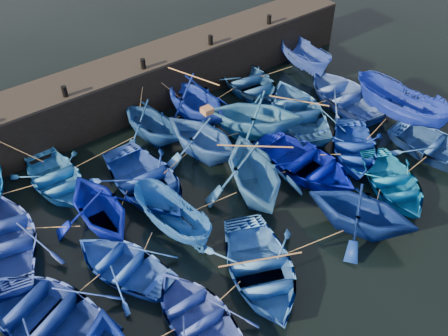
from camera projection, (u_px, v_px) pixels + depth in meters
ground at (272, 223)px, 20.03m from camera, size 120.00×120.00×0.00m
quay_wall at (138, 85)px, 25.47m from camera, size 26.00×2.50×2.50m
quay_top at (135, 62)px, 24.60m from camera, size 26.00×2.50×0.12m
bollard_1 at (65, 91)px, 22.04m from camera, size 0.24×0.24×0.50m
bollard_2 at (143, 64)px, 23.86m from camera, size 0.24×0.24×0.50m
bollard_3 at (211, 40)px, 25.67m from camera, size 0.24×0.24×0.50m
bollard_4 at (269, 19)px, 27.49m from camera, size 0.24×0.24×0.50m
boat_1 at (55, 178)px, 21.37m from camera, size 3.26×4.46×0.91m
boat_2 at (150, 121)px, 23.45m from camera, size 3.97×4.44×2.10m
boat_3 at (194, 98)px, 24.58m from camera, size 4.24×4.85×2.45m
boat_4 at (249, 82)px, 27.02m from camera, size 4.20×5.47×1.06m
boat_5 at (304, 57)px, 28.43m from camera, size 2.31×4.59×1.70m
boat_6 at (3, 239)px, 18.68m from camera, size 4.92×6.06×1.11m
boat_7 at (99, 206)px, 19.22m from camera, size 3.70×4.25×2.18m
boat_8 at (146, 182)px, 21.04m from camera, size 3.85×5.34×1.10m
boat_9 at (202, 136)px, 22.45m from camera, size 4.53×4.99×2.27m
boat_10 at (254, 114)px, 23.54m from camera, size 6.25×6.23×2.50m
boat_11 at (298, 111)px, 24.96m from camera, size 5.65×6.44×1.11m
boat_12 at (343, 94)px, 26.12m from camera, size 4.34×5.63×1.08m
boat_13 at (44, 313)px, 16.30m from camera, size 5.74×6.51×1.12m
boat_14 at (123, 264)px, 17.96m from camera, size 4.26×4.93×0.86m
boat_15 at (172, 218)px, 19.18m from camera, size 2.09×4.18×1.55m
boat_16 at (254, 171)px, 20.49m from camera, size 5.74×6.09×2.54m
boat_17 at (306, 163)px, 21.98m from camera, size 4.22×5.47×1.05m
boat_18 at (354, 148)px, 22.88m from camera, size 5.24×5.31×0.90m
boat_19 at (399, 106)px, 24.54m from camera, size 2.71×5.27×1.94m
boat_21 at (198, 316)px, 16.36m from camera, size 3.02×4.22×0.88m
boat_22 at (260, 269)px, 17.69m from camera, size 5.24×5.99×1.03m
boat_23 at (362, 210)px, 19.03m from camera, size 5.14×5.42×2.24m
boat_24 at (393, 183)px, 21.14m from camera, size 4.67×5.26×0.90m
boat_25 at (440, 149)px, 22.79m from camera, size 4.05×5.21×0.99m
wooden_crate at (207, 110)px, 21.75m from camera, size 0.45×0.45×0.27m
mooring_ropes at (195, 144)px, 22.41m from camera, size 18.94×11.84×2.10m
loose_oars at (252, 137)px, 21.32m from camera, size 10.08×11.56×1.57m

